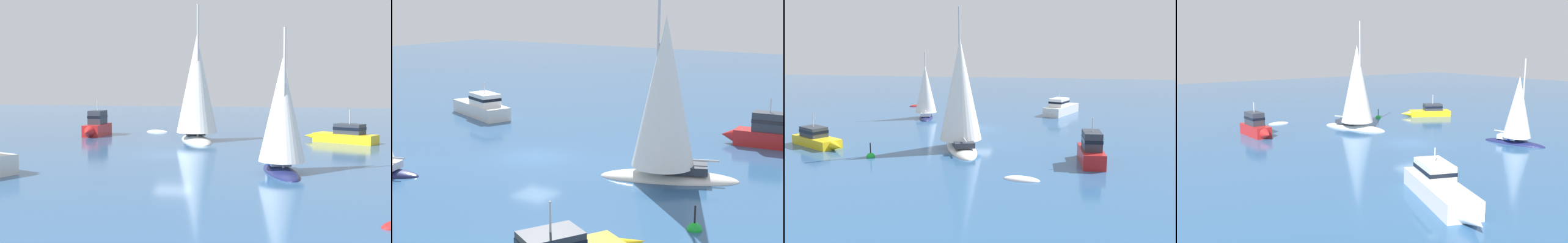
# 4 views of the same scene
# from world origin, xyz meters

# --- Properties ---
(ground_plane) EXTENTS (160.00, 160.00, 0.00)m
(ground_plane) POSITION_xyz_m (0.00, 0.00, 0.00)
(ground_plane) COLOR #2D5684
(skiff) EXTENTS (2.46, 1.31, 0.43)m
(skiff) POSITION_xyz_m (-6.21, 16.49, 0.00)
(skiff) COLOR white
(skiff) RESTS_ON ground
(dinghy) EXTENTS (2.14, 1.87, 0.46)m
(dinghy) POSITION_xyz_m (12.50, -15.41, 0.00)
(dinghy) COLOR #B21E1E
(dinghy) RESTS_ON ground
(launch) EXTENTS (6.18, 4.13, 2.77)m
(launch) POSITION_xyz_m (11.93, 10.48, 0.63)
(launch) COLOR yellow
(launch) RESTS_ON ground
(sloop) EXTENTS (3.17, 5.81, 8.18)m
(sloop) POSITION_xyz_m (7.74, -5.75, 2.89)
(sloop) COLOR #191E4C
(sloop) RESTS_ON ground
(powerboat) EXTENTS (1.87, 5.30, 3.38)m
(powerboat) POSITION_xyz_m (-10.64, 11.40, 0.94)
(powerboat) COLOR #B21E1E
(powerboat) RESTS_ON ground
(sailboat) EXTENTS (5.04, 7.98, 11.97)m
(sailboat) POSITION_xyz_m (-0.30, 8.83, 4.18)
(sailboat) COLOR silver
(sailboat) RESTS_ON ground
(motor_cruiser) EXTENTS (4.52, 8.51, 2.95)m
(motor_cruiser) POSITION_xyz_m (-8.19, -12.27, 0.80)
(motor_cruiser) COLOR silver
(motor_cruiser) RESTS_ON ground
(channel_buoy) EXTENTS (0.67, 0.67, 1.45)m
(channel_buoy) POSITION_xyz_m (5.71, 13.14, 0.01)
(channel_buoy) COLOR green
(channel_buoy) RESTS_ON ground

